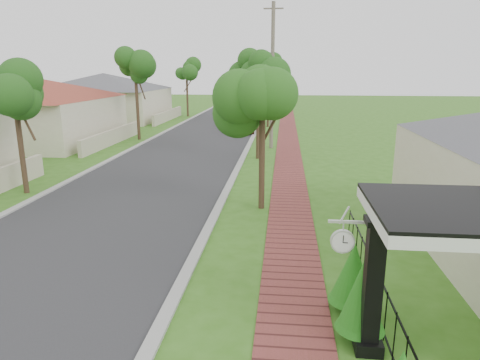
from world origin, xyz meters
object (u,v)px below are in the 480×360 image
at_px(parked_car_white, 239,120).
at_px(parked_car_red, 244,124).
at_px(near_tree, 263,101).
at_px(porch_post, 372,294).
at_px(utility_pole, 272,77).
at_px(station_clock, 343,240).

bearing_deg(parked_car_white, parked_car_red, -88.28).
height_order(parked_car_white, near_tree, near_tree).
distance_m(parked_car_red, near_tree, 19.81).
relative_size(porch_post, utility_pole, 0.28).
bearing_deg(parked_car_white, station_clock, -92.31).
height_order(parked_car_red, station_clock, station_clock).
distance_m(parked_car_red, parked_car_white, 3.08).
height_order(parked_car_white, station_clock, station_clock).
relative_size(porch_post, near_tree, 0.52).
bearing_deg(parked_car_red, near_tree, -87.53).
relative_size(near_tree, utility_pole, 0.55).
xyz_separation_m(near_tree, station_clock, (1.86, -7.60, -1.89)).
bearing_deg(near_tree, parked_car_red, 97.27).
xyz_separation_m(porch_post, station_clock, (-0.49, 0.40, 0.83)).
height_order(near_tree, station_clock, near_tree).
xyz_separation_m(parked_car_red, station_clock, (4.33, -27.01, 1.25)).
distance_m(parked_car_white, station_clock, 30.45).
bearing_deg(near_tree, parked_car_white, 98.13).
bearing_deg(porch_post, station_clock, 140.96).
distance_m(porch_post, utility_pole, 20.89).
height_order(utility_pole, station_clock, utility_pole).
bearing_deg(station_clock, porch_post, -39.04).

